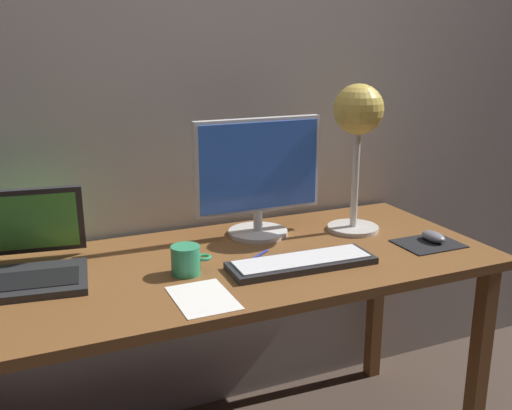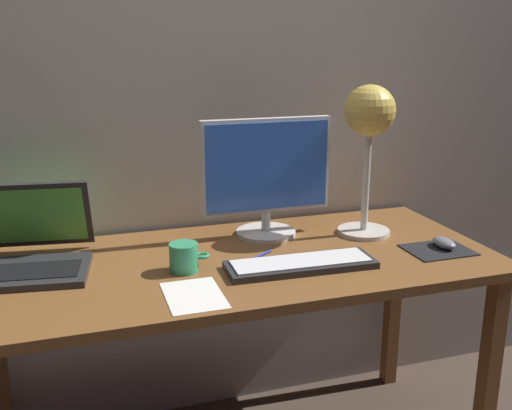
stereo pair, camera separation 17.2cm
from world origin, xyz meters
The scene contains 11 objects.
back_wall centered at (0.00, 0.40, 1.30)m, with size 4.80×0.06×2.60m, color #A8A099.
desk centered at (0.00, 0.00, 0.66)m, with size 1.60×0.70×0.74m.
monitor centered at (0.16, 0.19, 0.95)m, with size 0.44×0.20×0.40m.
keyboard_main centered at (0.16, -0.13, 0.75)m, with size 0.44×0.16×0.03m.
laptop centered at (-0.57, 0.13, 0.81)m, with size 0.34×0.38×0.24m.
desk_lamp centered at (0.49, 0.10, 1.12)m, with size 0.18×0.18×0.51m.
mousepad centered at (0.63, -0.13, 0.74)m, with size 0.20×0.16×0.00m, color black.
mouse centered at (0.66, -0.12, 0.76)m, with size 0.06×0.10×0.03m, color slate.
coffee_mug centered at (-0.17, -0.05, 0.78)m, with size 0.12×0.08×0.08m.
paper_sheet_near_mouse centered at (-0.18, -0.22, 0.74)m, with size 0.15×0.21×0.00m, color white.
pen centered at (0.06, -0.02, 0.74)m, with size 0.01×0.01×0.14m, color #2633A5.
Camera 2 is at (-0.46, -1.62, 1.39)m, focal length 41.44 mm.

